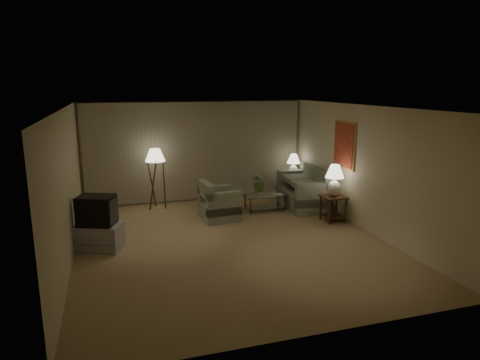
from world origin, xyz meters
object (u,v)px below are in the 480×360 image
sofa (302,191)px  table_lamp_near (335,178)px  crt_tv (96,210)px  tv_cabinet (98,237)px  side_table_far (293,183)px  floor_lamp (156,178)px  coffee_table (265,200)px  side_table_near (333,204)px  vase (259,192)px  table_lamp_far (294,163)px  ottoman (225,202)px  armchair (219,204)px

sofa → table_lamp_near: 1.50m
crt_tv → tv_cabinet: bearing=0.0°
side_table_far → tv_cabinet: (-5.20, -2.54, -0.15)m
floor_lamp → coffee_table: bearing=-21.6°
sofa → side_table_near: (0.15, -1.35, 0.01)m
coffee_table → vase: (-0.15, 0.00, 0.21)m
table_lamp_far → ottoman: (-2.16, -0.58, -0.79)m
table_lamp_near → side_table_near: bearing=7.1°
ottoman → table_lamp_far: bearing=15.0°
armchair → table_lamp_far: (2.49, 1.37, 0.61)m
table_lamp_far → side_table_far: bearing=180.0°
ottoman → vase: bearing=-30.3°
side_table_far → coffee_table: (-1.23, -1.04, -0.12)m
side_table_near → tv_cabinet: (-5.20, -0.25, -0.16)m
tv_cabinet → crt_tv: 0.53m
vase → ottoman: bearing=149.7°
sofa → coffee_table: bearing=-78.9°
tv_cabinet → floor_lamp: 2.93m
armchair → tv_cabinet: armchair is taller
coffee_table → ottoman: (-0.93, 0.46, -0.09)m
side_table_near → crt_tv: 5.22m
ottoman → vase: size_ratio=3.87×
sofa → table_lamp_near: table_lamp_near is taller
sofa → table_lamp_far: table_lamp_far is taller
side_table_near → ottoman: side_table_near is taller
side_table_far → table_lamp_near: (0.00, -2.29, 0.64)m
floor_lamp → ottoman: floor_lamp is taller
sofa → ottoman: (-2.01, 0.36, -0.22)m
ottoman → side_table_far: bearing=15.0°
ottoman → sofa: bearing=-10.1°
side_table_near → table_lamp_near: (-0.00, -0.00, 0.63)m
table_lamp_near → vase: bearing=137.8°
armchair → floor_lamp: size_ratio=0.64×
sofa → coffee_table: 1.09m
side_table_near → ottoman: 2.76m
armchair → ottoman: 0.88m
side_table_near → table_lamp_far: (-0.00, 2.29, 0.57)m
side_table_near → coffee_table: bearing=134.4°
coffee_table → ottoman: 1.04m
armchair → side_table_far: size_ratio=1.65×
crt_tv → floor_lamp: (1.39, 2.52, 0.03)m
sofa → armchair: sofa is taller
table_lamp_near → armchair: bearing=159.8°
table_lamp_far → tv_cabinet: (-5.20, -2.54, -0.73)m
crt_tv → side_table_far: bearing=47.2°
table_lamp_near → crt_tv: 5.21m
ottoman → tv_cabinet: bearing=-147.2°
crt_tv → table_lamp_far: bearing=47.2°
armchair → table_lamp_near: table_lamp_near is taller
table_lamp_far → tv_cabinet: table_lamp_far is taller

